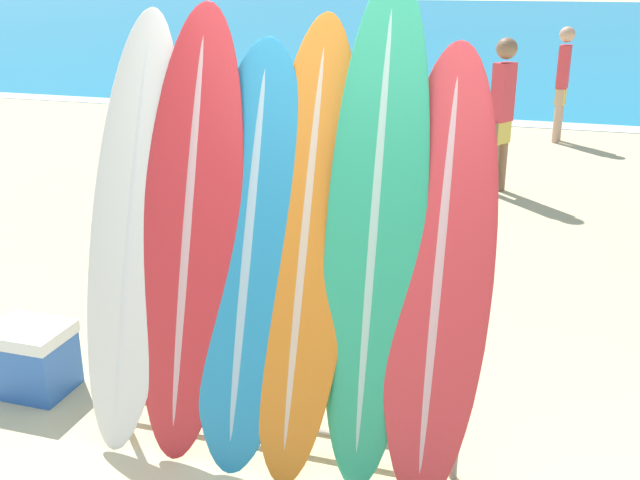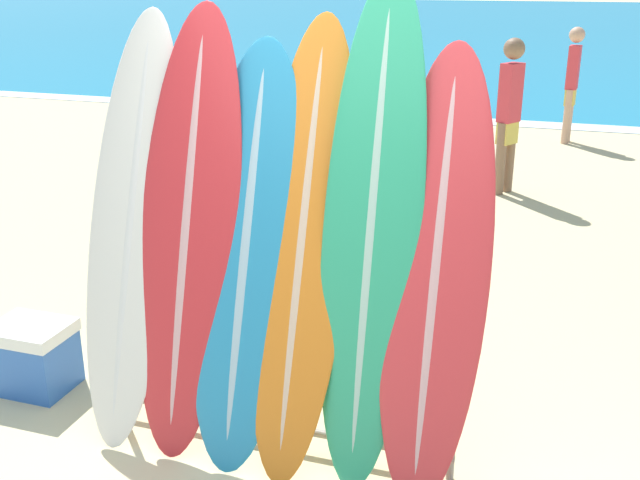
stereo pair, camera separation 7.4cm
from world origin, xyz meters
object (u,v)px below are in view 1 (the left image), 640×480
surfboard_slot_0 (133,230)px  surfboard_slot_2 (249,257)px  surfboard_rack (275,366)px  surfboard_slot_5 (439,278)px  person_mid_beach (502,110)px  surfboard_slot_3 (305,250)px  person_near_water (562,80)px  surfboard_slot_4 (374,238)px  surfboard_slot_1 (190,234)px  cooler_box (32,359)px

surfboard_slot_0 → surfboard_slot_2: 0.67m
surfboard_rack → surfboard_slot_2: surfboard_slot_2 is taller
surfboard_slot_5 → person_mid_beach: surfboard_slot_5 is taller
surfboard_slot_3 → person_near_water: bearing=81.8°
surfboard_slot_2 → surfboard_slot_3: (0.29, 0.02, 0.06)m
surfboard_slot_0 → surfboard_slot_2: surfboard_slot_0 is taller
surfboard_rack → surfboard_slot_0: 1.04m
surfboard_slot_4 → surfboard_slot_1: bearing=-179.6°
surfboard_slot_1 → person_near_water: size_ratio=1.36×
surfboard_slot_0 → person_mid_beach: bearing=74.1°
surfboard_slot_5 → person_mid_beach: size_ratio=1.22×
surfboard_slot_3 → person_near_water: 8.56m
surfboard_rack → cooler_box: 1.64m
surfboard_slot_1 → person_mid_beach: 5.52m
surfboard_slot_4 → person_mid_beach: surfboard_slot_4 is taller
surfboard_slot_4 → surfboard_slot_3: bearing=179.1°
person_near_water → person_mid_beach: size_ratio=0.96×
cooler_box → surfboard_slot_1: bearing=-2.2°
surfboard_slot_2 → person_near_water: size_ratio=1.26×
surfboard_rack → surfboard_slot_5: 1.01m
surfboard_slot_4 → person_mid_beach: bearing=87.7°
surfboard_slot_0 → surfboard_slot_5: (1.63, -0.03, -0.06)m
surfboard_slot_4 → surfboard_rack: bearing=-173.6°
surfboard_slot_3 → surfboard_slot_4: surfboard_slot_4 is taller
surfboard_rack → person_mid_beach: (0.72, 5.44, 0.48)m
surfboard_slot_3 → cooler_box: size_ratio=4.84×
person_mid_beach → surfboard_slot_4: bearing=26.8°
surfboard_slot_2 → surfboard_slot_3: 0.30m
surfboard_rack → person_mid_beach: size_ratio=1.11×
surfboard_slot_5 → surfboard_slot_0: bearing=178.9°
surfboard_slot_0 → surfboard_slot_1: (0.34, -0.01, 0.02)m
surfboard_rack → surfboard_slot_3: 0.67m
surfboard_slot_5 → cooler_box: (-2.43, 0.07, -0.85)m
surfboard_slot_1 → cooler_box: 1.47m
cooler_box → surfboard_slot_0: bearing=-2.4°
surfboard_slot_3 → surfboard_slot_5: size_ratio=1.05×
surfboard_slot_0 → surfboard_slot_4: size_ratio=0.92×
person_near_water → surfboard_slot_3: bearing=178.7°
surfboard_rack → surfboard_slot_0: bearing=175.8°
surfboard_rack → surfboard_slot_5: bearing=2.0°
surfboard_slot_4 → cooler_box: surfboard_slot_4 is taller
surfboard_slot_2 → person_near_water: bearing=79.9°
surfboard_slot_5 → surfboard_slot_3: bearing=177.1°
surfboard_slot_4 → surfboard_slot_5: size_ratio=1.15×
surfboard_slot_0 → surfboard_slot_3: surfboard_slot_0 is taller
surfboard_slot_0 → surfboard_slot_4: (1.31, -0.00, 0.10)m
person_near_water → cooler_box: person_near_water is taller
surfboard_slot_1 → surfboard_slot_4: (0.97, 0.01, 0.08)m
surfboard_rack → surfboard_slot_3: (0.15, 0.06, 0.65)m
surfboard_slot_5 → surfboard_slot_4: bearing=174.9°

